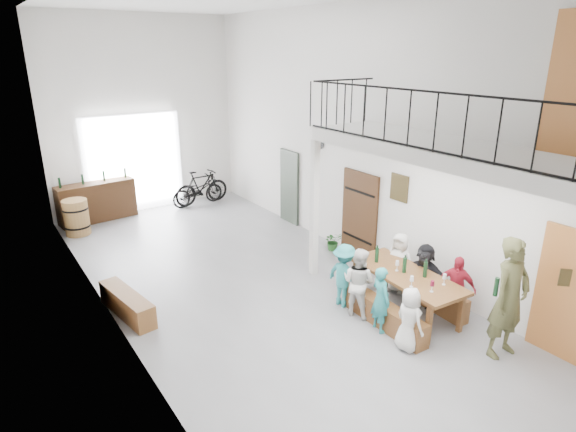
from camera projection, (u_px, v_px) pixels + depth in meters
floor at (250, 281)px, 9.98m from camera, size 12.00×12.00×0.00m
room_walls at (245, 107)px, 8.80m from camera, size 12.00×12.00×12.00m
gateway_portal at (134, 164)px, 13.93m from camera, size 2.80×0.08×2.80m
right_wall_decor at (416, 201)px, 9.38m from camera, size 0.07×8.28×5.07m
balcony at (453, 155)px, 7.61m from camera, size 1.52×5.62×4.00m
tasting_table at (406, 278)px, 8.56m from camera, size 1.04×2.26×0.79m
bench_inner at (383, 314)px, 8.32m from camera, size 0.35×1.85×0.42m
bench_wall at (424, 291)px, 9.08m from camera, size 0.37×1.95×0.44m
tableware at (411, 268)px, 8.41m from camera, size 0.68×1.43×0.35m
side_bench at (127, 304)px, 8.64m from camera, size 0.58×1.60×0.44m
oak_barrel at (76, 217)px, 12.33m from camera, size 0.63×0.63×0.93m
serving_counter at (97, 201)px, 13.34m from camera, size 2.10×0.78×1.08m
counter_bottles at (93, 178)px, 13.12m from camera, size 1.81×0.20×0.28m
guest_left_a at (409, 319)px, 7.56m from camera, size 0.38×0.55×1.07m
guest_left_b at (381, 299)px, 8.06m from camera, size 0.35×0.47×1.17m
guest_left_c at (358, 282)px, 8.54m from camera, size 0.65×0.74×1.28m
guest_left_d at (344, 276)px, 8.85m from camera, size 0.51×0.82×1.22m
guest_right_a at (455, 288)px, 8.44m from camera, size 0.55×0.75×1.19m
guest_right_b at (424, 275)px, 8.87m from camera, size 0.56×1.18×1.22m
guest_right_c at (399, 262)px, 9.40m from camera, size 0.53×0.67×1.21m
host_standing at (509, 298)px, 7.30m from camera, size 0.74×0.50×1.95m
potted_plant at (333, 241)px, 11.43m from camera, size 0.49×0.45×0.45m
bicycle_near at (198, 191)px, 14.67m from camera, size 1.71×0.70×0.88m
bicycle_far at (202, 187)px, 14.75m from camera, size 1.78×0.58×1.06m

